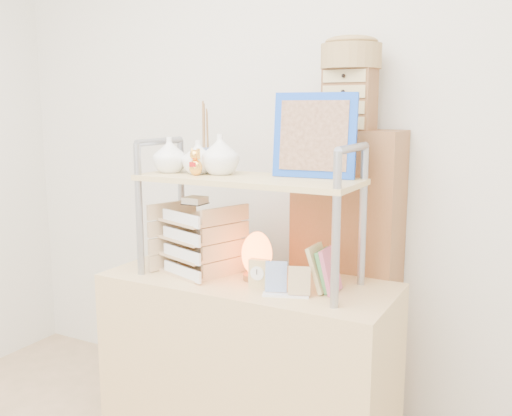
# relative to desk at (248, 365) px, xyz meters

# --- Properties ---
(room_shell) EXTENTS (3.42, 3.41, 2.61)m
(room_shell) POSITION_rel_desk_xyz_m (0.00, -0.81, 1.32)
(room_shell) COLOR silver
(room_shell) RESTS_ON ground
(desk) EXTENTS (1.20, 0.50, 0.75)m
(desk) POSITION_rel_desk_xyz_m (0.00, 0.00, 0.00)
(desk) COLOR tan
(desk) RESTS_ON ground
(cabinet) EXTENTS (0.45, 0.25, 1.35)m
(cabinet) POSITION_rel_desk_xyz_m (0.30, 0.37, 0.30)
(cabinet) COLOR brown
(cabinet) RESTS_ON ground
(hutch) EXTENTS (0.90, 0.34, 0.75)m
(hutch) POSITION_rel_desk_xyz_m (-0.07, 0.01, 0.82)
(hutch) COLOR #91949E
(hutch) RESTS_ON desk
(letter_tray) EXTENTS (0.33, 0.33, 0.33)m
(letter_tray) POSITION_rel_desk_xyz_m (-0.24, -0.02, 0.51)
(letter_tray) COLOR tan
(letter_tray) RESTS_ON desk
(salt_lamp) EXTENTS (0.13, 0.12, 0.20)m
(salt_lamp) POSITION_rel_desk_xyz_m (0.04, 0.01, 0.48)
(salt_lamp) COLOR brown
(salt_lamp) RESTS_ON desk
(desk_clock) EXTENTS (0.08, 0.04, 0.11)m
(desk_clock) POSITION_rel_desk_xyz_m (0.09, -0.07, 0.43)
(desk_clock) COLOR tan
(desk_clock) RESTS_ON desk
(postcard_stand) EXTENTS (0.18, 0.10, 0.13)m
(postcard_stand) POSITION_rel_desk_xyz_m (0.23, -0.11, 0.41)
(postcard_stand) COLOR white
(postcard_stand) RESTS_ON desk
(drawer_chest) EXTENTS (0.20, 0.16, 0.25)m
(drawer_chest) POSITION_rel_desk_xyz_m (0.30, 0.35, 1.10)
(drawer_chest) COLOR brown
(drawer_chest) RESTS_ON cabinet
(woven_basket) EXTENTS (0.25, 0.25, 0.10)m
(woven_basket) POSITION_rel_desk_xyz_m (0.30, 0.35, 1.28)
(woven_basket) COLOR olive
(woven_basket) RESTS_ON drawer_chest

